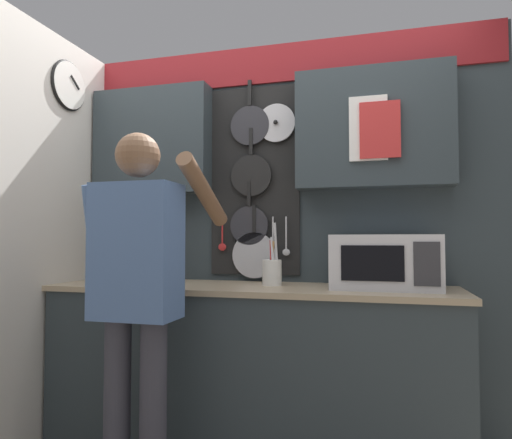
{
  "coord_description": "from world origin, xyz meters",
  "views": [
    {
      "loc": [
        0.69,
        -2.41,
        1.18
      ],
      "look_at": [
        -0.01,
        0.18,
        1.3
      ],
      "focal_mm": 32.0,
      "sensor_mm": 36.0,
      "label": 1
    }
  ],
  "objects_px": {
    "utensil_crock": "(272,270)",
    "person": "(138,280)",
    "knife_block": "(137,266)",
    "microwave": "(385,262)"
  },
  "relations": [
    {
      "from": "utensil_crock",
      "to": "person",
      "type": "bearing_deg",
      "value": -130.1
    },
    {
      "from": "knife_block",
      "to": "utensil_crock",
      "type": "distance_m",
      "value": 0.83
    },
    {
      "from": "microwave",
      "to": "knife_block",
      "type": "distance_m",
      "value": 1.43
    },
    {
      "from": "microwave",
      "to": "knife_block",
      "type": "height_order",
      "value": "microwave"
    },
    {
      "from": "utensil_crock",
      "to": "person",
      "type": "xyz_separation_m",
      "value": [
        -0.49,
        -0.59,
        -0.01
      ]
    },
    {
      "from": "knife_block",
      "to": "microwave",
      "type": "bearing_deg",
      "value": -0.02
    },
    {
      "from": "utensil_crock",
      "to": "person",
      "type": "distance_m",
      "value": 0.77
    },
    {
      "from": "person",
      "to": "utensil_crock",
      "type": "bearing_deg",
      "value": 49.9
    },
    {
      "from": "microwave",
      "to": "utensil_crock",
      "type": "height_order",
      "value": "utensil_crock"
    },
    {
      "from": "microwave",
      "to": "person",
      "type": "bearing_deg",
      "value": -151.84
    }
  ]
}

